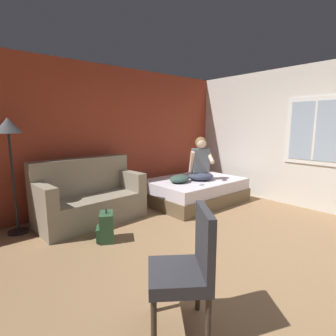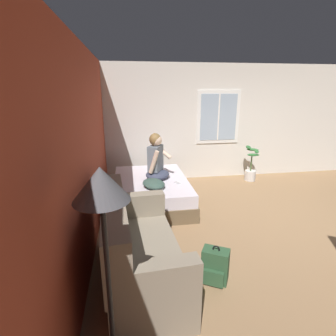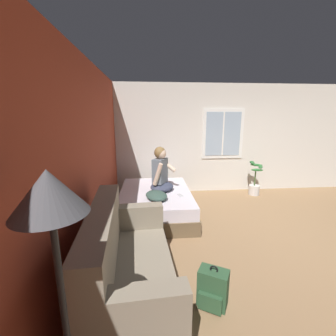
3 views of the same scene
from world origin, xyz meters
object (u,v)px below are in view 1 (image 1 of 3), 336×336
object	(u,v)px
couch	(89,198)
side_chair	(187,265)
backpack	(106,227)
floor_lamp	(9,137)
cell_phone	(202,185)
person_seated	(201,163)
bed	(195,191)
throw_pillow	(180,179)

from	to	relation	value
couch	side_chair	bearing A→B (deg)	-98.47
backpack	floor_lamp	xyz separation A→B (m)	(-0.88, 1.10, 1.24)
couch	cell_phone	bearing A→B (deg)	-24.11
person_seated	floor_lamp	bearing A→B (deg)	167.67
floor_lamp	cell_phone	bearing A→B (deg)	-19.88
side_chair	floor_lamp	distance (m)	3.16
bed	throw_pillow	size ratio (longest dim) A/B	4.07
side_chair	throw_pillow	size ratio (longest dim) A/B	2.04
bed	backpack	bearing A→B (deg)	-167.35
backpack	cell_phone	xyz separation A→B (m)	(2.01, 0.06, 0.29)
couch	cell_phone	size ratio (longest dim) A/B	12.16
person_seated	cell_phone	world-z (taller)	person_seated
throw_pillow	cell_phone	size ratio (longest dim) A/B	3.33
throw_pillow	backpack	bearing A→B (deg)	-164.69
cell_phone	throw_pillow	bearing A→B (deg)	174.14
throw_pillow	couch	bearing A→B (deg)	167.48
bed	couch	xyz separation A→B (m)	(-2.14, 0.37, 0.16)
couch	side_chair	world-z (taller)	couch
couch	throw_pillow	size ratio (longest dim) A/B	3.65
bed	throw_pillow	bearing A→B (deg)	-179.08
bed	couch	world-z (taller)	couch
side_chair	floor_lamp	bearing A→B (deg)	101.98
side_chair	backpack	bearing A→B (deg)	82.28
couch	throw_pillow	xyz separation A→B (m)	(1.70, -0.38, 0.16)
throw_pillow	cell_phone	bearing A→B (deg)	-71.58
side_chair	throw_pillow	xyz separation A→B (m)	(2.11, 2.37, 0.02)
bed	backpack	xyz separation A→B (m)	(-2.30, -0.52, -0.04)
cell_phone	person_seated	bearing A→B (deg)	111.72
side_chair	backpack	size ratio (longest dim) A/B	2.14
couch	person_seated	size ratio (longest dim) A/B	2.00
bed	backpack	world-z (taller)	bed
side_chair	throw_pillow	distance (m)	3.17
cell_phone	floor_lamp	world-z (taller)	floor_lamp
floor_lamp	person_seated	bearing A→B (deg)	-12.33
bed	backpack	distance (m)	2.36
person_seated	backpack	bearing A→B (deg)	-170.32
throw_pillow	floor_lamp	world-z (taller)	floor_lamp
backpack	person_seated	bearing A→B (deg)	9.68
side_chair	backpack	world-z (taller)	side_chair
bed	side_chair	distance (m)	3.50
couch	cell_phone	distance (m)	2.03
side_chair	backpack	xyz separation A→B (m)	(0.25, 1.86, -0.34)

